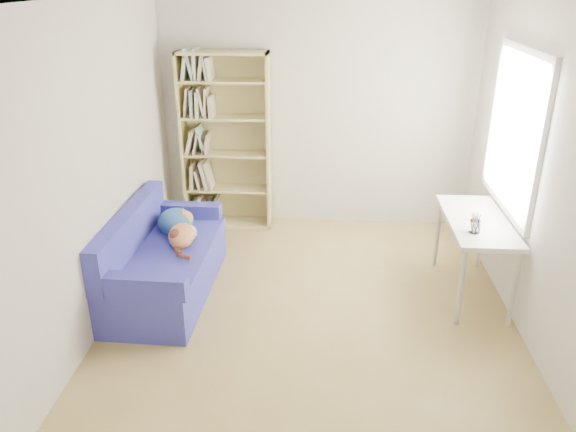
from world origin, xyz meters
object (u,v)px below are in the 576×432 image
object	(u,v)px
bookshelf	(227,149)
pen_cup	(475,225)
desk	(477,227)
sofa	(163,261)

from	to	relation	value
bookshelf	pen_cup	bearing A→B (deg)	-35.69
desk	pen_cup	xyz separation A→B (m)	(-0.10, -0.28, 0.14)
bookshelf	desk	xyz separation A→B (m)	(2.49, -1.43, -0.25)
desk	sofa	bearing A→B (deg)	-176.93
bookshelf	pen_cup	distance (m)	2.94
bookshelf	pen_cup	xyz separation A→B (m)	(2.38, -1.71, -0.10)
desk	pen_cup	world-z (taller)	pen_cup
bookshelf	desk	world-z (taller)	bookshelf
sofa	desk	size ratio (longest dim) A/B	1.43
pen_cup	bookshelf	bearing A→B (deg)	144.31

